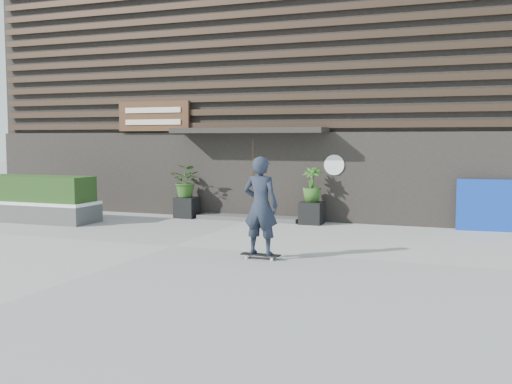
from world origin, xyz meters
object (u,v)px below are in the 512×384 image
at_px(planter_pot_left, 187,207).
at_px(planter_pot_right, 312,213).
at_px(blue_tarp, 485,205).
at_px(raised_bed, 38,212).
at_px(skateboarder, 261,206).

relative_size(planter_pot_left, planter_pot_right, 1.00).
bearing_deg(planter_pot_left, blue_tarp, 2.09).
relative_size(planter_pot_left, raised_bed, 0.17).
bearing_deg(planter_pot_right, skateboarder, -85.68).
relative_size(blue_tarp, skateboarder, 0.70).
distance_m(planter_pot_left, blue_tarp, 8.23).
bearing_deg(blue_tarp, skateboarder, -132.30).
bearing_deg(planter_pot_right, raised_bed, -163.55).
distance_m(planter_pot_right, raised_bed, 7.69).
distance_m(raised_bed, blue_tarp, 12.06).
height_order(planter_pot_left, planter_pot_right, same).
distance_m(planter_pot_right, skateboarder, 5.12).
bearing_deg(raised_bed, planter_pot_right, 16.45).
height_order(planter_pot_right, raised_bed, planter_pot_right).
bearing_deg(planter_pot_left, raised_bed, -148.66).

